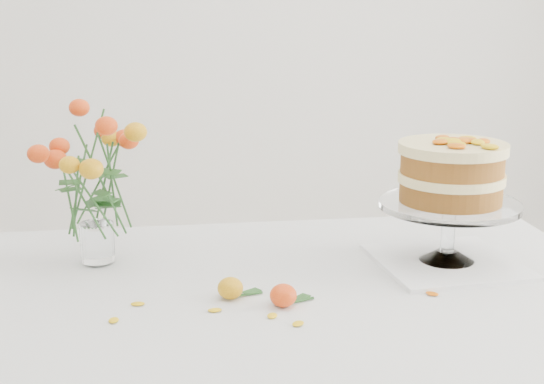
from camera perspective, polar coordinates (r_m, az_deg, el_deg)
The scene contains 12 objects.
table at distance 1.54m, azimuth 0.01°, elevation -10.07°, with size 1.43×0.93×0.76m.
napkin at distance 1.68m, azimuth 12.99°, elevation -5.16°, with size 0.29×0.29×0.01m, color white.
cake_stand at distance 1.62m, azimuth 13.34°, elevation 0.97°, with size 0.30×0.30×0.27m.
rose_vase at distance 1.62m, azimuth -13.35°, elevation 1.84°, with size 0.25×0.25×0.36m.
loose_rose_near at distance 1.45m, azimuth -3.14°, elevation -7.24°, with size 0.09×0.05×0.04m.
loose_rose_far at distance 1.41m, azimuth 0.87°, elevation -7.80°, with size 0.09×0.05×0.04m.
stray_petal_a at distance 1.40m, azimuth -4.33°, elevation -8.87°, with size 0.03×0.02×0.00m, color yellow.
stray_petal_b at distance 1.37m, azimuth 0.02°, elevation -9.31°, with size 0.03×0.02×0.00m, color yellow.
stray_petal_c at distance 1.34m, azimuth 1.98°, elevation -9.89°, with size 0.03×0.02×0.00m, color yellow.
stray_petal_d at distance 1.44m, azimuth -10.07°, elevation -8.30°, with size 0.03×0.02×0.00m, color yellow.
stray_petal_e at distance 1.38m, azimuth -11.84°, elevation -9.45°, with size 0.03×0.02×0.00m, color yellow.
stray_petal_f at distance 1.50m, azimuth 11.97°, elevation -7.52°, with size 0.03×0.02×0.00m, color yellow.
Camera 1 is at (-0.20, -1.39, 1.31)m, focal length 50.00 mm.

